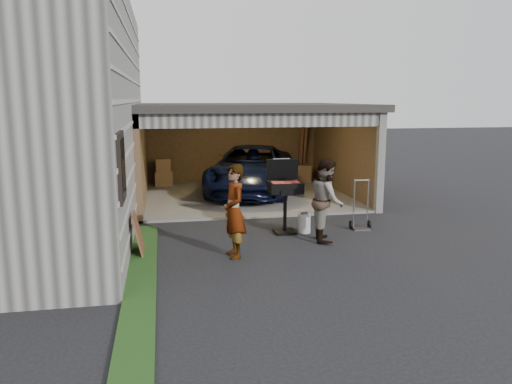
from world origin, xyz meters
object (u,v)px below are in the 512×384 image
at_px(woman, 234,211).
at_px(propane_tank, 304,223).
at_px(bbq_grill, 285,190).
at_px(plywood_panel, 139,234).
at_px(hand_truck, 361,220).
at_px(minivan, 252,171).
at_px(man, 327,200).

xyz_separation_m(woman, propane_tank, (1.85, 1.48, -0.70)).
distance_m(bbq_grill, plywood_panel, 3.48).
bearing_deg(woman, hand_truck, 106.41).
xyz_separation_m(propane_tank, hand_truck, (1.41, 0.05, 0.01)).
distance_m(minivan, propane_tank, 5.00).
distance_m(minivan, plywood_panel, 6.85).
bearing_deg(man, bbq_grill, 54.50).
bearing_deg(man, minivan, 18.02).
relative_size(man, bbq_grill, 1.07).
xyz_separation_m(minivan, plywood_panel, (-3.34, -5.97, -0.32)).
xyz_separation_m(bbq_grill, plywood_panel, (-3.24, -1.12, -0.58)).
xyz_separation_m(minivan, bbq_grill, (-0.10, -4.86, 0.26)).
distance_m(propane_tank, hand_truck, 1.41).
xyz_separation_m(propane_tank, plywood_panel, (-3.69, -1.02, 0.20)).
bearing_deg(plywood_panel, bbq_grill, 19.02).
xyz_separation_m(minivan, propane_tank, (0.34, -4.96, -0.53)).
bearing_deg(minivan, man, -66.90).
distance_m(woman, propane_tank, 2.47).
distance_m(woman, hand_truck, 3.66).
distance_m(plywood_panel, hand_truck, 5.21).
xyz_separation_m(woman, man, (2.14, 0.79, -0.02)).
height_order(minivan, plywood_panel, minivan).
distance_m(bbq_grill, hand_truck, 2.01).
bearing_deg(woman, propane_tank, 119.91).
relative_size(man, propane_tank, 4.17).
distance_m(minivan, bbq_grill, 4.87).
bearing_deg(minivan, plywood_panel, -102.54).
bearing_deg(propane_tank, woman, -141.23).
height_order(woman, hand_truck, woman).
xyz_separation_m(woman, plywood_panel, (-1.84, 0.47, -0.49)).
bearing_deg(propane_tank, man, -67.23).
height_order(man, plywood_panel, man).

